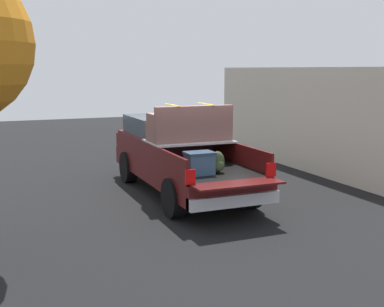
% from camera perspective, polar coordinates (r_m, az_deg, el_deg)
% --- Properties ---
extents(ground_plane, '(40.00, 40.00, 0.00)m').
position_cam_1_polar(ground_plane, '(12.21, -1.09, -4.66)').
color(ground_plane, black).
extents(pickup_truck, '(6.05, 2.06, 2.23)m').
position_cam_1_polar(pickup_truck, '(12.34, -1.74, -0.01)').
color(pickup_truck, '#470F0F').
rests_on(pickup_truck, ground_plane).
extents(building_facade, '(9.29, 0.36, 3.08)m').
position_cam_1_polar(building_facade, '(15.72, 11.86, 4.07)').
color(building_facade, beige).
rests_on(building_facade, ground_plane).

